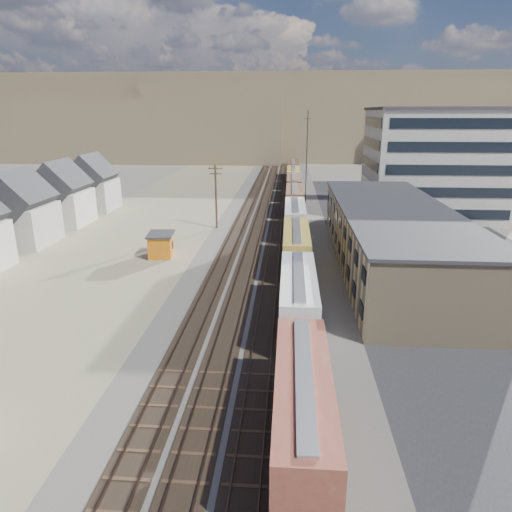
# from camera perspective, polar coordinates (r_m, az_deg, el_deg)

# --- Properties ---
(ground) EXTENTS (300.00, 300.00, 0.00)m
(ground) POSITION_cam_1_polar(r_m,az_deg,el_deg) (33.05, -1.43, -14.72)
(ground) COLOR #6B6356
(ground) RESTS_ON ground
(ballast_bed) EXTENTS (18.00, 200.00, 0.06)m
(ballast_bed) POSITION_cam_1_polar(r_m,az_deg,el_deg) (79.83, 2.03, 4.79)
(ballast_bed) COLOR #4C4742
(ballast_bed) RESTS_ON ground
(dirt_yard) EXTENTS (24.00, 180.00, 0.03)m
(dirt_yard) POSITION_cam_1_polar(r_m,az_deg,el_deg) (73.68, -14.04, 3.18)
(dirt_yard) COLOR gray
(dirt_yard) RESTS_ON ground
(asphalt_lot) EXTENTS (26.00, 120.00, 0.04)m
(asphalt_lot) POSITION_cam_1_polar(r_m,az_deg,el_deg) (68.00, 20.39, 1.41)
(asphalt_lot) COLOR #232326
(asphalt_lot) RESTS_ON ground
(rail_tracks) EXTENTS (11.40, 200.00, 0.24)m
(rail_tracks) POSITION_cam_1_polar(r_m,az_deg,el_deg) (79.83, 1.64, 4.86)
(rail_tracks) COLOR black
(rail_tracks) RESTS_ON ground
(freight_train) EXTENTS (3.00, 119.74, 4.46)m
(freight_train) POSITION_cam_1_polar(r_m,az_deg,el_deg) (75.63, 4.84, 6.17)
(freight_train) COLOR black
(freight_train) RESTS_ON ground
(warehouse) EXTENTS (12.40, 40.40, 7.25)m
(warehouse) POSITION_cam_1_polar(r_m,az_deg,el_deg) (55.97, 16.58, 2.33)
(warehouse) COLOR #9F8864
(warehouse) RESTS_ON ground
(office_tower) EXTENTS (22.60, 18.60, 18.45)m
(office_tower) POSITION_cam_1_polar(r_m,az_deg,el_deg) (86.90, 21.34, 10.84)
(office_tower) COLOR #9E998E
(office_tower) RESTS_ON ground
(utility_pole_north) EXTENTS (2.20, 0.32, 10.00)m
(utility_pole_north) POSITION_cam_1_polar(r_m,az_deg,el_deg) (71.79, -5.02, 7.58)
(utility_pole_north) COLOR #382619
(utility_pole_north) RESTS_ON ground
(radio_mast) EXTENTS (1.20, 0.16, 18.00)m
(radio_mast) POSITION_cam_1_polar(r_m,az_deg,el_deg) (88.28, 6.34, 11.91)
(radio_mast) COLOR black
(radio_mast) RESTS_ON ground
(hills_north) EXTENTS (265.00, 80.00, 32.00)m
(hills_north) POSITION_cam_1_polar(r_m,az_deg,el_deg) (195.78, 3.52, 16.48)
(hills_north) COLOR brown
(hills_north) RESTS_ON ground
(maintenance_shed) EXTENTS (3.63, 4.45, 3.01)m
(maintenance_shed) POSITION_cam_1_polar(r_m,az_deg,el_deg) (59.31, -11.76, 1.42)
(maintenance_shed) COLOR #C86712
(maintenance_shed) RESTS_ON ground
(parked_car_blue) EXTENTS (5.90, 5.23, 1.52)m
(parked_car_blue) POSITION_cam_1_polar(r_m,az_deg,el_deg) (79.88, 17.54, 4.53)
(parked_car_blue) COLOR navy
(parked_car_blue) RESTS_ON ground
(parked_car_far) EXTENTS (2.93, 4.63, 1.47)m
(parked_car_far) POSITION_cam_1_polar(r_m,az_deg,el_deg) (96.20, 22.65, 6.08)
(parked_car_far) COLOR silver
(parked_car_far) RESTS_ON ground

